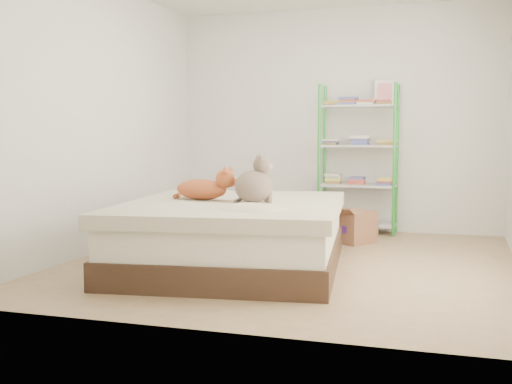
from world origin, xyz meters
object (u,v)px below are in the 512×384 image
at_px(orange_cat, 201,187).
at_px(grey_cat, 254,179).
at_px(bed, 234,234).
at_px(white_bin, 213,210).
at_px(cardboard_box, 348,226).
at_px(shelf_unit, 359,154).

xyz_separation_m(orange_cat, grey_cat, (0.51, -0.12, 0.08)).
bearing_deg(bed, white_bin, 107.86).
relative_size(grey_cat, cardboard_box, 0.61).
bearing_deg(orange_cat, shelf_unit, 73.97).
distance_m(bed, cardboard_box, 1.74).
bearing_deg(cardboard_box, grey_cat, -76.44).
height_order(orange_cat, white_bin, orange_cat).
bearing_deg(white_bin, shelf_unit, 1.00).
height_order(grey_cat, white_bin, grey_cat).
relative_size(orange_cat, white_bin, 1.34).
relative_size(shelf_unit, cardboard_box, 2.72).
distance_m(grey_cat, cardboard_box, 1.83).
distance_m(orange_cat, cardboard_box, 1.92).
xyz_separation_m(orange_cat, white_bin, (-0.72, 2.15, -0.46)).
xyz_separation_m(bed, shelf_unit, (0.72, 2.24, 0.63)).
bearing_deg(grey_cat, white_bin, -3.54).
bearing_deg(shelf_unit, grey_cat, -102.95).
xyz_separation_m(grey_cat, white_bin, (-1.24, 2.27, -0.54)).
relative_size(orange_cat, grey_cat, 1.45).
bearing_deg(white_bin, cardboard_box, -19.45).
height_order(bed, orange_cat, orange_cat).
distance_m(grey_cat, shelf_unit, 2.37).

